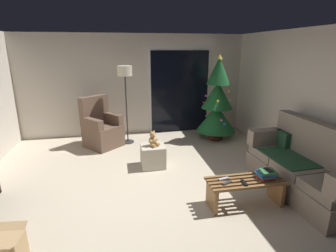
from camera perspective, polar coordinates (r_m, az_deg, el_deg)
ground_plane at (r=4.17m, az=-3.68°, el=-14.35°), size 7.00×7.00×0.00m
wall_back at (r=6.68m, az=-7.32°, el=8.89°), size 5.72×0.12×2.50m
wall_right at (r=4.92m, az=31.28°, el=3.72°), size 0.12×6.00×2.50m
patio_door_frame at (r=6.81m, az=2.58°, el=7.87°), size 1.60×0.02×2.20m
patio_door_glass at (r=6.80m, az=2.61°, el=7.43°), size 1.50×0.02×2.10m
couch at (r=4.51m, az=27.97°, el=-8.20°), size 0.86×1.97×1.08m
coffee_table at (r=3.91m, az=16.65°, el=-12.96°), size 1.10×0.40×0.40m
remote_black at (r=3.74m, az=16.45°, el=-11.91°), size 0.05×0.16×0.02m
remote_graphite at (r=3.68m, az=12.86°, el=-12.11°), size 0.16×0.10×0.02m
remote_silver at (r=3.77m, az=12.16°, el=-11.30°), size 0.16×0.07×0.02m
book_stack at (r=3.93m, az=20.89°, el=-9.93°), size 0.26×0.23×0.13m
cell_phone at (r=3.92m, az=21.25°, el=-8.98°), size 0.09×0.15×0.01m
christmas_tree at (r=6.27m, az=10.76°, el=4.95°), size 0.93×0.93×2.03m
armchair at (r=6.04m, az=-14.46°, el=-0.62°), size 0.97×0.97×1.13m
floor_lamp at (r=5.91m, az=-9.44°, el=10.27°), size 0.32×0.32×1.78m
ottoman at (r=4.92m, az=-3.34°, el=-6.58°), size 0.44×0.44×0.41m
teddy_bear_honey at (r=4.79m, az=-3.32°, el=-3.01°), size 0.21×0.22×0.29m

